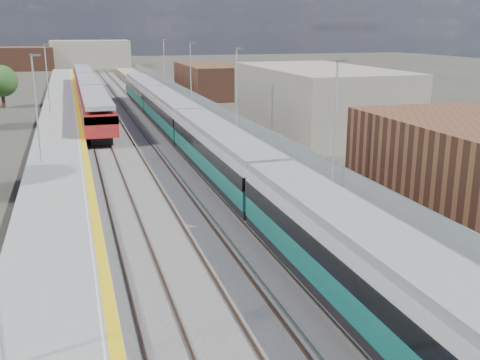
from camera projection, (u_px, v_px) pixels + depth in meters
name	position (u px, v px, depth m)	size (l,w,h in m)	color
ground	(153.00, 131.00, 57.60)	(320.00, 320.00, 0.00)	#47443A
ballast_bed	(128.00, 127.00, 59.27)	(10.50, 155.00, 0.06)	#565451
tracks	(132.00, 124.00, 60.96)	(8.96, 160.00, 0.17)	#4C3323
platform_right	(198.00, 119.00, 61.23)	(4.70, 155.00, 8.52)	slate
platform_left	(61.00, 126.00, 57.23)	(4.30, 155.00, 8.52)	slate
buildings	(19.00, 26.00, 131.57)	(72.00, 185.50, 40.00)	brown
green_train	(191.00, 128.00, 46.52)	(2.83, 78.91, 3.12)	black
red_train	(88.00, 90.00, 74.80)	(2.90, 58.83, 3.66)	black
tree_c	(1.00, 81.00, 72.89)	(4.13, 4.13, 5.59)	#382619
tree_d	(309.00, 83.00, 70.94)	(4.11, 4.11, 5.57)	#382619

